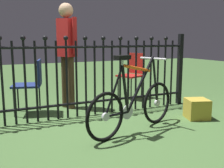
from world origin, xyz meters
The scene contains 7 objects.
ground_plane centered at (0.00, 0.00, 0.00)m, with size 20.00×20.00×0.00m, color #426533.
iron_fence centered at (-0.06, 0.81, 0.62)m, with size 3.50×0.07×1.21m.
bicycle centered at (0.27, -0.09, 0.34)m, with size 1.44×0.56×0.94m.
chair_navy centered at (-0.71, 1.28, 0.50)m, with size 0.51×0.51×0.82m.
chair_red centered at (1.24, 1.60, 0.51)m, with size 0.52×0.52×0.86m.
person_visitor centered at (-0.12, 1.38, 1.01)m, with size 0.28×0.45×1.69m.
display_crate centered at (1.36, -0.02, 0.14)m, with size 0.30×0.30×0.28m, color #B29933.
Camera 1 is at (-1.35, -2.82, 1.12)m, focal length 42.70 mm.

